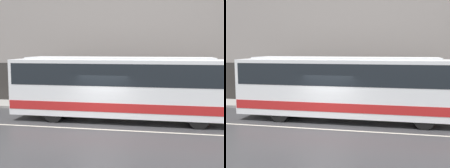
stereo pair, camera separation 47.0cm
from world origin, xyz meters
TOP-DOWN VIEW (x-y plane):
  - ground_plane at (0.00, 0.00)m, footprint 60.00×60.00m
  - sidewalk at (0.00, 5.21)m, footprint 60.00×2.41m
  - building_facade at (0.00, 6.55)m, footprint 60.00×0.35m
  - lane_stripe at (0.00, 0.00)m, footprint 54.00×0.14m
  - transit_bus at (0.60, 2.07)m, footprint 11.32×2.51m
  - pedestrian_waiting at (1.34, 5.94)m, footprint 0.36×0.36m

SIDE VIEW (x-z plane):
  - ground_plane at x=0.00m, z-range 0.00..0.00m
  - lane_stripe at x=0.00m, z-range 0.00..0.01m
  - sidewalk at x=0.00m, z-range 0.00..0.14m
  - pedestrian_waiting at x=1.34m, z-range 0.09..1.74m
  - transit_bus at x=0.60m, z-range 0.21..3.58m
  - building_facade at x=0.00m, z-range -0.20..11.32m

